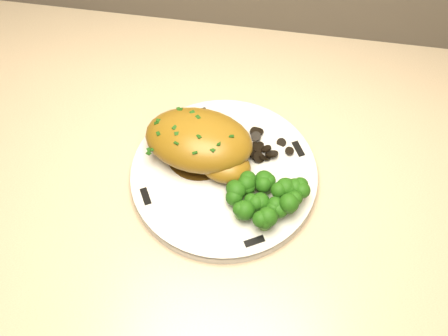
# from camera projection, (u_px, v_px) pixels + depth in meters

# --- Properties ---
(counter) EXTENTS (1.96, 0.65, 0.97)m
(counter) POSITION_uv_depth(u_px,v_px,m) (74.00, 286.00, 1.08)
(counter) COLOR brown
(counter) RESTS_ON ground
(plate) EXTENTS (0.25, 0.25, 0.02)m
(plate) POSITION_uv_depth(u_px,v_px,m) (224.00, 176.00, 0.71)
(plate) COLOR silver
(plate) RESTS_ON counter
(rim_accent_0) EXTENTS (0.02, 0.03, 0.00)m
(rim_accent_0) POSITION_uv_depth(u_px,v_px,m) (298.00, 149.00, 0.73)
(rim_accent_0) COLOR black
(rim_accent_0) RESTS_ON plate
(rim_accent_1) EXTENTS (0.03, 0.02, 0.00)m
(rim_accent_1) POSITION_uv_depth(u_px,v_px,m) (198.00, 112.00, 0.76)
(rim_accent_1) COLOR black
(rim_accent_1) RESTS_ON plate
(rim_accent_2) EXTENTS (0.02, 0.03, 0.00)m
(rim_accent_2) POSITION_uv_depth(u_px,v_px,m) (146.00, 196.00, 0.69)
(rim_accent_2) COLOR black
(rim_accent_2) RESTS_ON plate
(rim_accent_3) EXTENTS (0.03, 0.02, 0.00)m
(rim_accent_3) POSITION_uv_depth(u_px,v_px,m) (254.00, 241.00, 0.65)
(rim_accent_3) COLOR black
(rim_accent_3) RESTS_ON plate
(gravy_pool) EXTENTS (0.09, 0.09, 0.00)m
(gravy_pool) POSITION_uv_depth(u_px,v_px,m) (200.00, 152.00, 0.72)
(gravy_pool) COLOR #362209
(gravy_pool) RESTS_ON plate
(chicken_breast) EXTENTS (0.15, 0.11, 0.05)m
(chicken_breast) POSITION_uv_depth(u_px,v_px,m) (202.00, 143.00, 0.70)
(chicken_breast) COLOR #875F17
(chicken_breast) RESTS_ON plate
(mushroom_pile) EXTENTS (0.07, 0.05, 0.02)m
(mushroom_pile) POSITION_uv_depth(u_px,v_px,m) (268.00, 149.00, 0.72)
(mushroom_pile) COLOR black
(mushroom_pile) RESTS_ON plate
(broccoli_florets) EXTENTS (0.09, 0.07, 0.03)m
(broccoli_florets) POSITION_uv_depth(u_px,v_px,m) (266.00, 198.00, 0.67)
(broccoli_florets) COLOR #5F963F
(broccoli_florets) RESTS_ON plate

